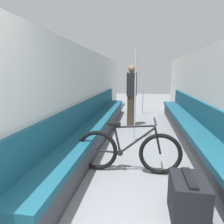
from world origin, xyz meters
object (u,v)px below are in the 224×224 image
(passenger_standing, at_px, (131,95))
(luggage_bag, at_px, (188,198))
(bench_seat_row_left, at_px, (97,125))
(bench_seat_row_right, at_px, (191,129))
(bicycle, at_px, (128,151))
(grab_pole_far, at_px, (135,97))
(grab_pole_near, at_px, (143,88))

(passenger_standing, xyz_separation_m, luggage_bag, (0.83, -3.89, -0.70))
(bench_seat_row_left, xyz_separation_m, passenger_standing, (0.76, 1.27, 0.62))
(bench_seat_row_right, height_order, bicycle, bench_seat_row_right)
(bench_seat_row_right, xyz_separation_m, grab_pole_far, (-1.28, -0.09, 0.72))
(passenger_standing, bearing_deg, luggage_bag, -156.05)
(bicycle, relative_size, luggage_bag, 3.31)
(bench_seat_row_right, xyz_separation_m, bicycle, (-1.32, -1.67, 0.04))
(passenger_standing, bearing_deg, grab_pole_near, 1.44)
(bicycle, distance_m, grab_pole_far, 1.71)
(grab_pole_near, bearing_deg, luggage_bag, -85.18)
(bench_seat_row_left, height_order, grab_pole_far, grab_pole_far)
(passenger_standing, relative_size, luggage_bag, 3.57)
(grab_pole_near, height_order, passenger_standing, grab_pole_near)
(bench_seat_row_left, bearing_deg, passenger_standing, 59.31)
(bench_seat_row_right, distance_m, bicycle, 2.13)
(grab_pole_near, bearing_deg, grab_pole_far, -93.35)
(bench_seat_row_left, distance_m, bench_seat_row_right, 2.20)
(bench_seat_row_left, xyz_separation_m, luggage_bag, (1.58, -2.61, -0.07))
(bench_seat_row_right, bearing_deg, grab_pole_far, -175.94)
(bench_seat_row_right, bearing_deg, bench_seat_row_left, 180.00)
(bicycle, height_order, luggage_bag, bicycle)
(grab_pole_far, xyz_separation_m, passenger_standing, (-0.16, 1.36, -0.10))
(bicycle, xyz_separation_m, passenger_standing, (-0.12, 2.94, 0.58))
(bench_seat_row_right, relative_size, grab_pole_far, 3.22)
(grab_pole_far, distance_m, luggage_bag, 2.73)
(grab_pole_near, relative_size, grab_pole_far, 1.00)
(bench_seat_row_left, relative_size, luggage_bag, 13.56)
(bench_seat_row_left, distance_m, grab_pole_far, 1.16)
(bench_seat_row_left, height_order, luggage_bag, bench_seat_row_left)
(bench_seat_row_right, height_order, grab_pole_far, grab_pole_far)
(bench_seat_row_left, relative_size, grab_pole_far, 3.22)
(bench_seat_row_left, distance_m, grab_pole_near, 3.40)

